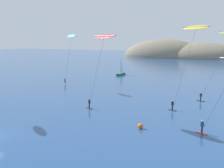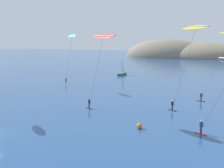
{
  "view_description": "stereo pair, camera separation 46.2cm",
  "coord_description": "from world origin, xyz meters",
  "px_view_note": "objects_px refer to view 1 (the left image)",
  "views": [
    {
      "loc": [
        28.27,
        -21.04,
        11.19
      ],
      "look_at": [
        4.56,
        22.07,
        3.72
      ],
      "focal_mm": 45.0,
      "sensor_mm": 36.0,
      "label": 1
    },
    {
      "loc": [
        28.68,
        -20.82,
        11.19
      ],
      "look_at": [
        4.56,
        22.07,
        3.72
      ],
      "focal_mm": 45.0,
      "sensor_mm": 36.0,
      "label": 2
    }
  ],
  "objects_px": {
    "sailboat_near": "(120,73)",
    "kitesurfer_red": "(103,41)",
    "kitesurfer_cyan": "(70,40)",
    "marker_buoy": "(140,126)",
    "kitesurfer_yellow": "(193,36)"
  },
  "relations": [
    {
      "from": "sailboat_near",
      "to": "kitesurfer_red",
      "type": "bearing_deg",
      "value": -65.94
    },
    {
      "from": "sailboat_near",
      "to": "kitesurfer_cyan",
      "type": "distance_m",
      "value": 29.71
    },
    {
      "from": "kitesurfer_yellow",
      "to": "kitesurfer_cyan",
      "type": "bearing_deg",
      "value": 158.58
    },
    {
      "from": "kitesurfer_red",
      "to": "kitesurfer_cyan",
      "type": "relative_size",
      "value": 0.95
    },
    {
      "from": "kitesurfer_cyan",
      "to": "marker_buoy",
      "type": "relative_size",
      "value": 18.66
    },
    {
      "from": "kitesurfer_red",
      "to": "marker_buoy",
      "type": "xyz_separation_m",
      "value": [
        8.03,
        -4.1,
        -10.86
      ]
    },
    {
      "from": "kitesurfer_yellow",
      "to": "marker_buoy",
      "type": "distance_m",
      "value": 16.0
    },
    {
      "from": "marker_buoy",
      "to": "kitesurfer_red",
      "type": "bearing_deg",
      "value": 152.98
    },
    {
      "from": "kitesurfer_cyan",
      "to": "marker_buoy",
      "type": "xyz_separation_m",
      "value": [
        28.35,
        -22.94,
        -11.19
      ]
    },
    {
      "from": "kitesurfer_yellow",
      "to": "kitesurfer_red",
      "type": "bearing_deg",
      "value": -152.75
    },
    {
      "from": "kitesurfer_yellow",
      "to": "sailboat_near",
      "type": "bearing_deg",
      "value": 129.08
    },
    {
      "from": "kitesurfer_red",
      "to": "marker_buoy",
      "type": "bearing_deg",
      "value": -27.02
    },
    {
      "from": "sailboat_near",
      "to": "kitesurfer_red",
      "type": "xyz_separation_m",
      "value": [
        20.75,
        -46.47,
        10.57
      ]
    },
    {
      "from": "sailboat_near",
      "to": "kitesurfer_yellow",
      "type": "height_order",
      "value": "kitesurfer_yellow"
    },
    {
      "from": "kitesurfer_cyan",
      "to": "kitesurfer_yellow",
      "type": "bearing_deg",
      "value": -21.42
    }
  ]
}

